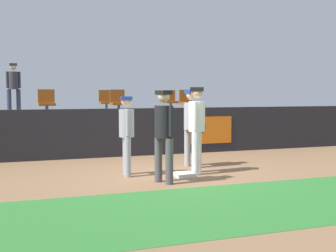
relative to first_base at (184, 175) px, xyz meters
name	(u,v)px	position (x,y,z in m)	size (l,w,h in m)	color
ground_plane	(172,176)	(-0.19, 0.18, -0.04)	(60.00, 60.00, 0.00)	#846042
grass_foreground_strip	(231,205)	(-0.19, -2.47, -0.04)	(18.00, 2.80, 0.01)	#2D722D
first_base	(184,175)	(0.00, 0.00, 0.00)	(0.40, 0.40, 0.08)	white
player_fielder_home	(197,124)	(0.40, 0.24, 1.05)	(0.56, 0.50, 1.88)	white
player_runner_visitor	(191,123)	(0.61, 1.08, 1.02)	(0.40, 0.51, 1.83)	#9EA3AD
player_coach_visitor	(127,130)	(-1.11, 0.51, 0.94)	(0.36, 0.47, 1.69)	#9EA3AD
player_umpire	(164,130)	(-0.62, -0.49, 1.01)	(0.45, 0.48, 1.81)	#4C4C51
field_wall	(133,132)	(-0.18, 3.40, 0.63)	(18.00, 0.26, 1.33)	black
bleacher_platform	(112,130)	(-0.19, 5.98, 0.48)	(18.00, 4.80, 1.03)	#59595E
seat_front_right	(187,101)	(2.05, 4.85, 1.46)	(0.45, 0.44, 0.84)	#4C4C51
seat_front_left	(47,102)	(-2.40, 4.85, 1.46)	(0.48, 0.44, 0.84)	#4C4C51
seat_back_right	(170,100)	(2.13, 6.65, 1.46)	(0.46, 0.44, 0.84)	#4C4C51
seat_back_center	(106,101)	(-0.26, 6.65, 1.46)	(0.45, 0.44, 0.84)	#4C4C51
seat_front_center	(118,101)	(-0.26, 4.85, 1.46)	(0.46, 0.44, 0.84)	#4C4C51
seat_back_left	(46,101)	(-2.28, 6.65, 1.46)	(0.47, 0.44, 0.84)	#4C4C51
spectator_hooded	(13,85)	(-3.28, 7.77, 2.01)	(0.49, 0.38, 1.76)	#33384C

